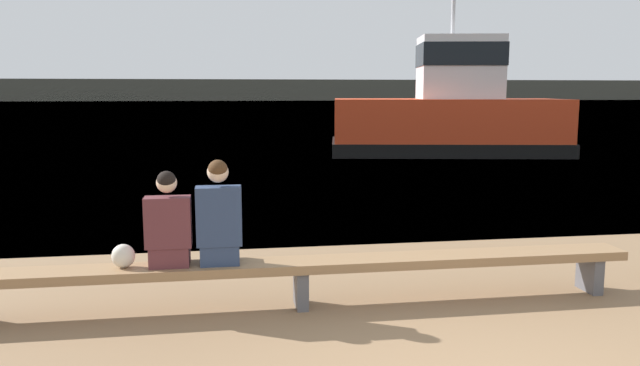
% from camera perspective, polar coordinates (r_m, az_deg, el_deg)
% --- Properties ---
extents(water_surface, '(240.00, 240.00, 0.00)m').
position_cam_1_polar(water_surface, '(128.64, -8.29, 7.36)').
color(water_surface, teal).
rests_on(water_surface, ground).
extents(far_shoreline, '(600.00, 12.00, 4.76)m').
position_cam_1_polar(far_shoreline, '(147.70, -8.41, 8.41)').
color(far_shoreline, '#4C4C42').
rests_on(far_shoreline, ground).
extents(bench_main, '(7.08, 0.43, 0.49)m').
position_cam_1_polar(bench_main, '(6.46, -1.77, -7.82)').
color(bench_main, '#8E6B47').
rests_on(bench_main, ground).
extents(person_left, '(0.44, 0.38, 0.96)m').
position_cam_1_polar(person_left, '(6.33, -13.69, -3.88)').
color(person_left, '#56282D').
rests_on(person_left, bench_main).
extents(person_right, '(0.44, 0.39, 1.06)m').
position_cam_1_polar(person_right, '(6.29, -9.22, -3.31)').
color(person_right, navy).
rests_on(person_right, bench_main).
extents(shopping_bag, '(0.23, 0.17, 0.24)m').
position_cam_1_polar(shopping_bag, '(6.45, -17.54, -6.38)').
color(shopping_bag, beige).
rests_on(shopping_bag, bench_main).
extents(tugboat_red, '(8.57, 4.95, 7.11)m').
position_cam_1_polar(tugboat_red, '(22.56, 11.72, 5.92)').
color(tugboat_red, red).
rests_on(tugboat_red, water_surface).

